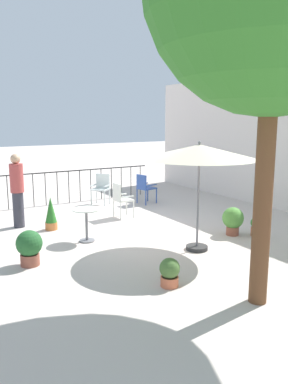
# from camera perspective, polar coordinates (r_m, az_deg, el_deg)

# --- Properties ---
(ground_plane) EXTENTS (60.00, 60.00, 0.00)m
(ground_plane) POSITION_cam_1_polar(r_m,az_deg,el_deg) (9.44, -2.21, -5.37)
(ground_plane) COLOR beige
(villa_facade) EXTENTS (10.85, 0.30, 3.92)m
(villa_facade) POSITION_cam_1_polar(r_m,az_deg,el_deg) (12.18, 18.26, 7.10)
(villa_facade) COLOR silver
(villa_facade) RESTS_ON ground
(terrace_railing) EXTENTS (0.03, 5.20, 1.01)m
(terrace_railing) POSITION_cam_1_polar(r_m,az_deg,el_deg) (12.48, -10.17, 1.64)
(terrace_railing) COLOR black
(terrace_railing) RESTS_ON ground
(patio_umbrella_0) EXTENTS (2.26, 2.26, 2.18)m
(patio_umbrella_0) POSITION_cam_1_polar(r_m,az_deg,el_deg) (7.64, 8.09, 5.68)
(patio_umbrella_0) COLOR #2D2D2D
(patio_umbrella_0) RESTS_ON ground
(cafe_table_0) EXTENTS (0.61, 0.61, 0.72)m
(cafe_table_0) POSITION_cam_1_polar(r_m,az_deg,el_deg) (8.45, -8.42, -3.93)
(cafe_table_0) COLOR white
(cafe_table_0) RESTS_ON ground
(patio_chair_0) EXTENTS (0.53, 0.58, 0.92)m
(patio_chair_0) POSITION_cam_1_polar(r_m,az_deg,el_deg) (12.05, 0.12, 0.79)
(patio_chair_0) COLOR #2C4A96
(patio_chair_0) RESTS_ON ground
(patio_chair_1) EXTENTS (0.63, 0.63, 0.93)m
(patio_chair_1) POSITION_cam_1_polar(r_m,az_deg,el_deg) (12.06, -6.26, 0.79)
(patio_chair_1) COLOR silver
(patio_chair_1) RESTS_ON ground
(patio_chair_2) EXTENTS (0.43, 0.43, 0.94)m
(patio_chair_2) POSITION_cam_1_polar(r_m,az_deg,el_deg) (10.34, -3.40, -0.84)
(patio_chair_2) COLOR silver
(patio_chair_2) RESTS_ON ground
(potted_plant_0) EXTENTS (0.29, 0.29, 0.80)m
(potted_plant_0) POSITION_cam_1_polar(r_m,az_deg,el_deg) (9.51, -13.46, -3.13)
(potted_plant_0) COLOR #C17039
(potted_plant_0) RESTS_ON ground
(potted_plant_2) EXTENTS (0.33, 0.33, 0.46)m
(potted_plant_2) POSITION_cam_1_polar(r_m,az_deg,el_deg) (6.27, 3.77, -11.59)
(potted_plant_2) COLOR #CB6846
(potted_plant_2) RESTS_ON ground
(potted_plant_3) EXTENTS (0.47, 0.47, 0.65)m
(potted_plant_3) POSITION_cam_1_polar(r_m,az_deg,el_deg) (7.35, -16.42, -7.65)
(potted_plant_3) COLOR brown
(potted_plant_3) RESTS_ON ground
(potted_plant_4) EXTENTS (0.48, 0.48, 0.64)m
(potted_plant_4) POSITION_cam_1_polar(r_m,az_deg,el_deg) (9.07, 12.88, -3.95)
(potted_plant_4) COLOR #93503B
(potted_plant_4) RESTS_ON ground
(potted_plant_5) EXTENTS (0.25, 0.25, 0.43)m
(potted_plant_5) POSITION_cam_1_polar(r_m,az_deg,el_deg) (9.17, 16.06, -4.82)
(potted_plant_5) COLOR #C76D48
(potted_plant_5) RESTS_ON ground
(standing_person) EXTENTS (0.39, 0.39, 1.79)m
(standing_person) POSITION_cam_1_polar(r_m,az_deg,el_deg) (9.85, -18.05, 0.34)
(standing_person) COLOR #33333D
(standing_person) RESTS_ON ground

